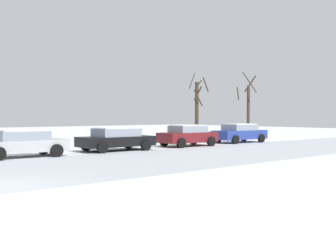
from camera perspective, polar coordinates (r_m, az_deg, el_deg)
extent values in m
cube|color=silver|center=(21.01, -19.98, -2.68)|extent=(4.29, 1.95, 0.58)
cube|color=#8C99A8|center=(20.98, -19.99, -1.28)|extent=(2.38, 1.73, 0.45)
cube|color=white|center=(20.97, -20.00, -0.59)|extent=(2.17, 1.60, 0.06)
cylinder|color=black|center=(22.33, -17.34, -3.03)|extent=(0.65, 0.24, 0.64)
cylinder|color=black|center=(20.64, -15.56, -3.38)|extent=(0.65, 0.24, 0.64)
cube|color=black|center=(23.62, -7.37, -2.16)|extent=(4.49, 2.07, 0.57)
cube|color=#8C99A8|center=(23.60, -7.38, -0.91)|extent=(2.50, 1.84, 0.47)
cube|color=white|center=(23.59, -7.38, -0.26)|extent=(2.27, 1.70, 0.06)
cylinder|color=black|center=(25.21, -5.67, -2.46)|extent=(0.65, 0.24, 0.64)
cylinder|color=black|center=(23.60, -3.16, -2.73)|extent=(0.65, 0.24, 0.64)
cylinder|color=black|center=(23.81, -11.54, -2.72)|extent=(0.65, 0.24, 0.64)
cylinder|color=black|center=(22.09, -9.31, -3.03)|extent=(0.65, 0.24, 0.64)
cube|color=maroon|center=(26.89, 2.83, -1.61)|extent=(4.08, 1.91, 0.66)
cube|color=#8C99A8|center=(26.87, 2.83, -0.44)|extent=(2.27, 1.70, 0.44)
cube|color=white|center=(26.86, 2.83, 0.09)|extent=(2.07, 1.57, 0.06)
cylinder|color=black|center=(28.44, 3.65, -2.01)|extent=(0.65, 0.24, 0.64)
cylinder|color=black|center=(27.12, 6.16, -2.19)|extent=(0.65, 0.24, 0.64)
cylinder|color=black|center=(26.78, -0.55, -2.23)|extent=(0.65, 0.24, 0.64)
cylinder|color=black|center=(25.38, 1.91, -2.43)|extent=(0.65, 0.24, 0.64)
cube|color=#283D93|center=(31.02, 10.17, -1.22)|extent=(4.54, 1.92, 0.67)
cube|color=#8C99A8|center=(31.00, 10.17, -0.20)|extent=(2.52, 1.70, 0.44)
cube|color=white|center=(31.00, 10.17, 0.27)|extent=(2.29, 1.57, 0.06)
cylinder|color=black|center=(32.71, 10.71, -1.58)|extent=(0.65, 0.24, 0.64)
cylinder|color=black|center=(31.56, 13.13, -1.71)|extent=(0.65, 0.24, 0.64)
cylinder|color=black|center=(30.60, 7.10, -1.78)|extent=(0.65, 0.24, 0.64)
cylinder|color=black|center=(29.37, 9.56, -1.92)|extent=(0.65, 0.24, 0.64)
cylinder|color=#423326|center=(33.95, 4.11, 2.14)|extent=(0.32, 0.32, 4.90)
cylinder|color=#423326|center=(34.30, 4.28, 4.64)|extent=(0.45, 0.71, 1.21)
cylinder|color=#423326|center=(33.76, 4.55, 3.58)|extent=(0.76, 0.19, 0.86)
cylinder|color=#423326|center=(34.36, 4.25, 5.72)|extent=(0.46, 0.66, 0.99)
cylinder|color=#423326|center=(34.32, 3.45, 6.45)|extent=(0.99, 0.34, 1.43)
cylinder|color=#423326|center=(33.83, 5.39, 5.86)|extent=(1.46, 0.87, 1.14)
cylinder|color=#423326|center=(36.72, 11.35, 1.95)|extent=(0.27, 0.27, 4.75)
cylinder|color=#423326|center=(36.23, 11.54, 6.09)|extent=(1.04, 0.94, 1.87)
cylinder|color=#423326|center=(37.31, 11.61, 5.90)|extent=(0.51, 1.08, 1.47)
cylinder|color=#423326|center=(36.71, 9.91, 4.61)|extent=(1.49, 1.41, 1.25)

